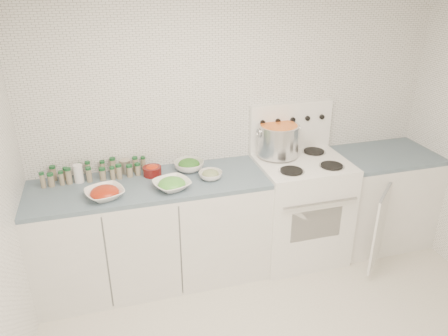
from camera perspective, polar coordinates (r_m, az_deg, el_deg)
room_walls at (r=2.35m, az=13.16°, el=2.34°), size 3.54×3.04×2.52m
counter_left at (r=3.67m, az=-9.31°, el=-8.25°), size 1.85×0.62×0.90m
stove at (r=3.96m, az=9.76°, el=-4.86°), size 0.76×0.70×1.36m
counter_right at (r=4.37m, az=19.54°, el=-3.71°), size 0.89×0.90×0.90m
stock_pot at (r=3.77m, az=7.09°, el=3.82°), size 0.37×0.35×0.27m
bowl_tomato at (r=3.28m, az=-15.33°, el=-3.16°), size 0.34×0.34×0.09m
bowl_snowpea at (r=3.32m, az=-6.82°, el=-2.12°), size 0.34×0.34×0.09m
bowl_broccoli at (r=3.60m, az=-4.59°, el=0.38°), size 0.25×0.25×0.10m
bowl_zucchini at (r=3.45m, az=-1.78°, el=-0.88°), size 0.24×0.24×0.08m
bowl_pepper at (r=3.55m, az=-9.36°, el=-0.28°), size 0.15×0.15×0.09m
salt_canister at (r=3.57m, az=-18.48°, el=-0.70°), size 0.09×0.09×0.14m
tin_can at (r=3.63m, az=-12.77°, el=0.22°), size 0.11×0.11×0.11m
spice_cluster at (r=3.59m, az=-16.47°, el=-0.44°), size 0.81×0.16×0.14m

